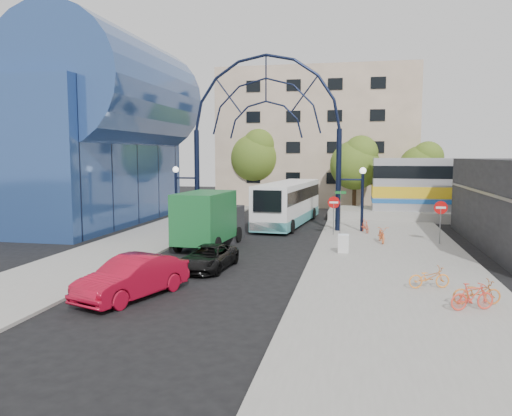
% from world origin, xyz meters
% --- Properties ---
extents(ground, '(120.00, 120.00, 0.00)m').
position_xyz_m(ground, '(0.00, 0.00, 0.00)').
color(ground, black).
rests_on(ground, ground).
extents(sidewalk_east, '(8.00, 56.00, 0.12)m').
position_xyz_m(sidewalk_east, '(8.00, 4.00, 0.06)').
color(sidewalk_east, gray).
rests_on(sidewalk_east, ground).
extents(plaza_west, '(5.00, 50.00, 0.12)m').
position_xyz_m(plaza_west, '(-6.50, 6.00, 0.06)').
color(plaza_west, gray).
rests_on(plaza_west, ground).
extents(gateway_arch, '(13.64, 0.44, 12.10)m').
position_xyz_m(gateway_arch, '(0.00, 14.00, 8.56)').
color(gateway_arch, black).
rests_on(gateway_arch, ground).
extents(stop_sign, '(0.80, 0.07, 2.50)m').
position_xyz_m(stop_sign, '(4.80, 12.00, 1.99)').
color(stop_sign, slate).
rests_on(stop_sign, sidewalk_east).
extents(do_not_enter_sign, '(0.76, 0.07, 2.48)m').
position_xyz_m(do_not_enter_sign, '(11.00, 10.00, 1.98)').
color(do_not_enter_sign, slate).
rests_on(do_not_enter_sign, sidewalk_east).
extents(street_name_sign, '(0.70, 0.70, 2.80)m').
position_xyz_m(street_name_sign, '(5.20, 12.60, 2.13)').
color(street_name_sign, slate).
rests_on(street_name_sign, sidewalk_east).
extents(sandwich_board, '(0.55, 0.61, 0.99)m').
position_xyz_m(sandwich_board, '(5.60, 5.98, 0.74)').
color(sandwich_board, white).
rests_on(sandwich_board, sidewalk_east).
extents(transit_hall, '(16.50, 18.00, 14.50)m').
position_xyz_m(transit_hall, '(-15.30, 15.00, 6.70)').
color(transit_hall, '#2B4883').
rests_on(transit_hall, ground).
extents(apartment_block, '(20.00, 12.10, 14.00)m').
position_xyz_m(apartment_block, '(2.00, 34.97, 7.00)').
color(apartment_block, tan).
rests_on(apartment_block, ground).
extents(tree_north_a, '(4.48, 4.48, 7.00)m').
position_xyz_m(tree_north_a, '(6.12, 25.93, 4.61)').
color(tree_north_a, '#382314').
rests_on(tree_north_a, ground).
extents(tree_north_b, '(5.12, 5.12, 8.00)m').
position_xyz_m(tree_north_b, '(-3.88, 29.93, 5.27)').
color(tree_north_b, '#382314').
rests_on(tree_north_b, ground).
extents(tree_north_c, '(4.16, 4.16, 6.50)m').
position_xyz_m(tree_north_c, '(12.12, 27.93, 4.28)').
color(tree_north_c, '#382314').
rests_on(tree_north_c, ground).
extents(city_bus, '(3.69, 11.82, 3.20)m').
position_xyz_m(city_bus, '(1.18, 17.09, 1.67)').
color(city_bus, white).
rests_on(city_bus, ground).
extents(green_truck, '(2.77, 6.45, 3.19)m').
position_xyz_m(green_truck, '(-1.97, 7.06, 1.59)').
color(green_truck, black).
rests_on(green_truck, ground).
extents(black_suv, '(2.11, 4.13, 1.12)m').
position_xyz_m(black_suv, '(-0.37, 1.48, 0.56)').
color(black_suv, black).
rests_on(black_suv, ground).
extents(red_sedan, '(3.08, 4.94, 1.54)m').
position_xyz_m(red_sedan, '(-1.78, -3.46, 0.77)').
color(red_sedan, '#A20922').
rests_on(red_sedan, ground).
extents(bike_near_a, '(0.82, 1.89, 0.97)m').
position_xyz_m(bike_near_a, '(7.72, 9.73, 0.60)').
color(bike_near_a, orange).
rests_on(bike_near_a, sidewalk_east).
extents(bike_near_b, '(0.85, 1.53, 0.88)m').
position_xyz_m(bike_near_b, '(6.80, 13.46, 0.56)').
color(bike_near_b, '#FF5733').
rests_on(bike_near_b, sidewalk_east).
extents(bike_far_a, '(1.71, 1.00, 0.85)m').
position_xyz_m(bike_far_a, '(9.04, -0.35, 0.54)').
color(bike_far_a, orange).
rests_on(bike_far_a, sidewalk_east).
extents(bike_far_b, '(1.59, 0.95, 0.92)m').
position_xyz_m(bike_far_b, '(10.05, -2.96, 0.58)').
color(bike_far_b, '#E8402E').
rests_on(bike_far_b, sidewalk_east).
extents(bike_far_c, '(1.72, 0.87, 0.86)m').
position_xyz_m(bike_far_c, '(10.34, -2.24, 0.55)').
color(bike_far_c, orange).
rests_on(bike_far_c, sidewalk_east).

